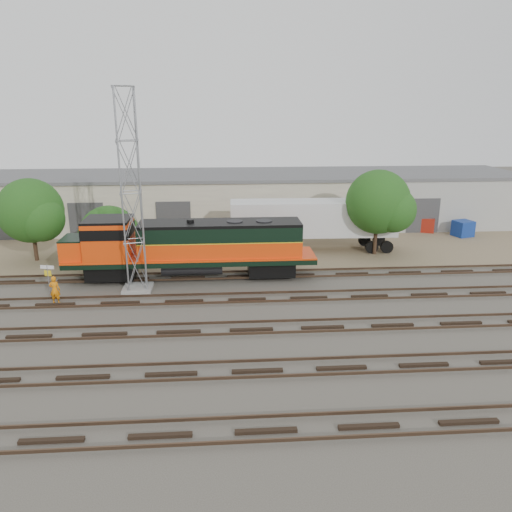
{
  "coord_description": "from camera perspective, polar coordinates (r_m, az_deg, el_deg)",
  "views": [
    {
      "loc": [
        -1.54,
        -28.2,
        12.01
      ],
      "look_at": [
        0.75,
        4.0,
        2.2
      ],
      "focal_mm": 35.0,
      "sensor_mm": 36.0,
      "label": 1
    }
  ],
  "objects": [
    {
      "name": "worker",
      "position": [
        33.74,
        -22.01,
        -3.61
      ],
      "size": [
        0.67,
        0.45,
        1.81
      ],
      "primitive_type": "imported",
      "rotation": [
        0.0,
        0.0,
        3.12
      ],
      "color": "orange",
      "rests_on": "ground"
    },
    {
      "name": "semi_trailer",
      "position": [
        42.62,
        7.0,
        4.16
      ],
      "size": [
        14.02,
        3.1,
        4.29
      ],
      "rotation": [
        0.0,
        0.0,
        -0.02
      ],
      "color": "silver",
      "rests_on": "ground"
    },
    {
      "name": "ground",
      "position": [
        30.69,
        -0.88,
        -6.14
      ],
      "size": [
        140.0,
        140.0,
        0.0
      ],
      "primitive_type": "plane",
      "color": "#47423A",
      "rests_on": "ground"
    },
    {
      "name": "locomotive",
      "position": [
        35.61,
        -7.9,
        1.12
      ],
      "size": [
        17.64,
        3.1,
        4.24
      ],
      "color": "black",
      "rests_on": "tracks"
    },
    {
      "name": "tracks",
      "position": [
        27.93,
        -0.53,
        -8.39
      ],
      "size": [
        80.0,
        20.4,
        0.28
      ],
      "color": "black",
      "rests_on": "ground"
    },
    {
      "name": "signal_tower",
      "position": [
        33.2,
        -14.08,
        6.66
      ],
      "size": [
        1.94,
        1.94,
        13.1
      ],
      "rotation": [
        0.0,
        0.0,
        0.22
      ],
      "color": "gray",
      "rests_on": "ground"
    },
    {
      "name": "dumpster_blue",
      "position": [
        51.32,
        22.57,
        2.92
      ],
      "size": [
        1.97,
        1.9,
        1.5
      ],
      "primitive_type": "cube",
      "rotation": [
        0.0,
        0.0,
        0.3
      ],
      "color": "navy",
      "rests_on": "ground"
    },
    {
      "name": "tree_mid",
      "position": [
        40.81,
        -16.1,
        2.01
      ],
      "size": [
        5.02,
        4.78,
        4.78
      ],
      "color": "#382619",
      "rests_on": "ground"
    },
    {
      "name": "tree_west",
      "position": [
        42.68,
        -24.11,
        4.53
      ],
      "size": [
        5.3,
        5.05,
        6.6
      ],
      "color": "#382619",
      "rests_on": "ground"
    },
    {
      "name": "sign_post",
      "position": [
        34.59,
        -22.67,
        -2.01
      ],
      "size": [
        0.91,
        0.25,
        2.26
      ],
      "color": "gray",
      "rests_on": "ground"
    },
    {
      "name": "tree_east",
      "position": [
        41.89,
        14.19,
        5.78
      ],
      "size": [
        5.49,
        5.22,
        7.05
      ],
      "color": "#382619",
      "rests_on": "ground"
    },
    {
      "name": "warehouse",
      "position": [
        52.05,
        -2.28,
        6.53
      ],
      "size": [
        58.4,
        10.4,
        5.3
      ],
      "color": "beige",
      "rests_on": "ground"
    },
    {
      "name": "dirt_strip",
      "position": [
        44.87,
        -1.96,
        1.38
      ],
      "size": [
        80.0,
        16.0,
        0.02
      ],
      "primitive_type": "cube",
      "color": "#726047",
      "rests_on": "ground"
    },
    {
      "name": "dumpster_red",
      "position": [
        51.96,
        18.88,
        3.41
      ],
      "size": [
        1.93,
        1.88,
        1.4
      ],
      "primitive_type": "cube",
      "rotation": [
        0.0,
        0.0,
        -0.41
      ],
      "color": "maroon",
      "rests_on": "ground"
    }
  ]
}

